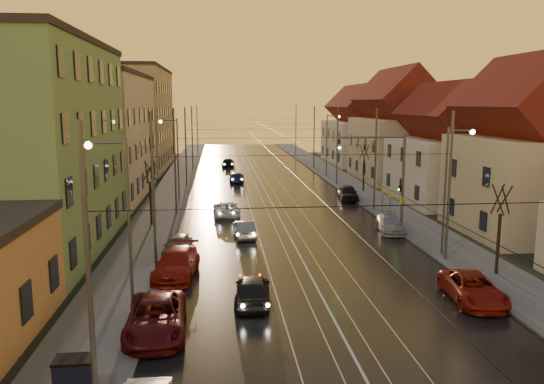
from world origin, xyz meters
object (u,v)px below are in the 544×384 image
object	(u,v)px
driving_car_3	(237,177)
parked_left_1	(156,318)
parked_left_3	(177,245)
parked_right_2	(348,193)
driving_car_2	(226,208)
driving_car_1	(244,229)
driving_car_0	(252,290)
driving_car_4	(228,162)
street_lamp_1	(451,179)
parked_left_2	(177,263)
traffic_light_mast	(391,168)
street_lamp_0	(121,211)
street_lamp_3	(329,139)
parked_right_0	(473,288)
street_lamp_2	(175,152)
parked_right_1	(390,224)
dumpster	(75,376)

from	to	relation	value
driving_car_3	parked_left_1	size ratio (longest dim) A/B	0.81
parked_left_3	parked_right_2	bearing A→B (deg)	54.89
driving_car_2	driving_car_1	bearing A→B (deg)	95.25
driving_car_0	driving_car_3	size ratio (longest dim) A/B	0.97
driving_car_4	parked_right_2	size ratio (longest dim) A/B	0.97
street_lamp_1	parked_left_2	distance (m)	17.10
driving_car_2	traffic_light_mast	bearing A→B (deg)	152.83
driving_car_0	driving_car_1	xyz separation A→B (m)	(0.22, 12.59, -0.09)
street_lamp_0	parked_left_3	distance (m)	10.74
street_lamp_0	driving_car_2	xyz separation A→B (m)	(4.72, 21.39, -4.27)
driving_car_2	parked_left_2	size ratio (longest dim) A/B	0.87
parked_left_3	street_lamp_3	bearing A→B (deg)	69.58
parked_left_3	street_lamp_0	bearing A→B (deg)	-93.26
street_lamp_3	parked_left_3	world-z (taller)	street_lamp_3
parked_left_1	parked_right_0	distance (m)	14.88
traffic_light_mast	parked_left_2	bearing A→B (deg)	-146.01
driving_car_0	parked_right_0	size ratio (longest dim) A/B	0.86
parked_left_3	parked_right_2	size ratio (longest dim) A/B	0.90
street_lamp_2	parked_right_1	distance (m)	21.93
driving_car_1	dumpster	xyz separation A→B (m)	(-6.47, -20.10, 0.09)
street_lamp_0	parked_left_2	distance (m)	7.24
parked_left_2	parked_right_0	size ratio (longest dim) A/B	1.08
driving_car_2	parked_left_1	bearing A→B (deg)	78.42
traffic_light_mast	parked_right_1	xyz separation A→B (m)	(-0.39, -1.56, -3.99)
parked_right_1	street_lamp_3	bearing A→B (deg)	94.11
street_lamp_3	driving_car_0	xyz separation A→B (m)	(-12.54, -42.71, -4.19)
driving_car_2	parked_left_3	bearing A→B (deg)	70.96
street_lamp_1	parked_right_1	bearing A→B (deg)	103.15
parked_right_0	street_lamp_0	bearing A→B (deg)	-172.74
driving_car_3	dumpster	bearing A→B (deg)	84.60
parked_left_1	parked_left_3	distance (m)	11.44
driving_car_4	parked_left_2	world-z (taller)	parked_left_2
street_lamp_3	parked_right_2	distance (m)	17.15
street_lamp_0	driving_car_2	distance (m)	22.31
street_lamp_1	parked_right_1	distance (m)	7.88
street_lamp_1	parked_left_2	bearing A→B (deg)	-171.92
street_lamp_2	driving_car_2	distance (m)	9.18
traffic_light_mast	parked_right_0	bearing A→B (deg)	-93.24
street_lamp_3	parked_left_1	world-z (taller)	street_lamp_3
street_lamp_3	dumpster	world-z (taller)	street_lamp_3
parked_left_2	driving_car_4	bearing A→B (deg)	91.91
driving_car_4	street_lamp_3	bearing A→B (deg)	143.07
driving_car_0	parked_right_0	bearing A→B (deg)	-179.26
street_lamp_1	street_lamp_3	bearing A→B (deg)	90.00
parked_left_3	dumpster	xyz separation A→B (m)	(-2.09, -15.97, 0.04)
driving_car_2	dumpster	bearing A→B (deg)	75.49
street_lamp_3	driving_car_2	world-z (taller)	street_lamp_3
traffic_light_mast	parked_left_1	xyz separation A→B (m)	(-15.59, -17.69, -3.88)
driving_car_4	parked_right_0	distance (m)	56.19
driving_car_2	parked_right_0	world-z (taller)	parked_right_0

